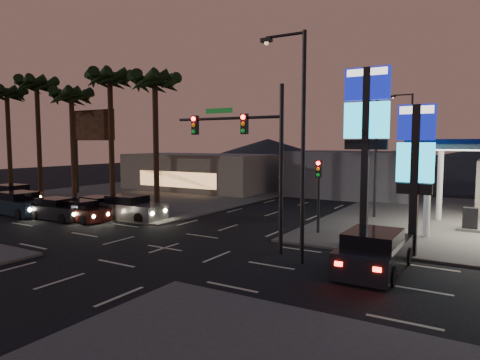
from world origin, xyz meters
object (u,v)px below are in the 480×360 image
Objects in this scene: pylon_sign_tall at (366,120)px; traffic_signal_mast at (249,144)px; car_lane_b_mid at (99,207)px; car_lane_a_mid at (81,211)px; car_lane_b_rear at (13,195)px; car_lane_a_front at (58,210)px; suv_station at (374,252)px; pylon_sign_short at (415,157)px; car_lane_b_front at (130,208)px; car_lane_a_rear at (20,204)px.

traffic_signal_mast is at bearing -143.48° from pylon_sign_tall.
car_lane_a_mid is at bearing -76.16° from car_lane_b_mid.
car_lane_b_mid is at bearing -1.60° from car_lane_b_rear.
car_lane_a_mid is 0.83× the size of car_lane_b_rear.
car_lane_a_front is 21.69m from suv_station.
suv_station reaches higher than car_lane_b_rear.
pylon_sign_short is at bearing -0.93° from car_lane_b_mid.
car_lane_b_mid is 0.84× the size of car_lane_b_rear.
pylon_sign_short is at bearing -21.80° from pylon_sign_tall.
car_lane_b_front is at bearing 164.66° from traffic_signal_mast.
suv_station is (31.52, -3.65, 0.03)m from car_lane_b_rear.
car_lane_b_rear reaches higher than car_lane_b_mid.
car_lane_a_front is 4.99m from car_lane_b_front.
car_lane_a_rear is at bearing -172.67° from car_lane_a_mid.
car_lane_b_rear is at bearing 169.14° from car_lane_a_mid.
pylon_sign_short reaches higher than suv_station.
pylon_sign_tall is 1.73× the size of suv_station.
traffic_signal_mast reaches higher than car_lane_a_front.
pylon_sign_short is 7.69m from traffic_signal_mast.
pylon_sign_short is 27.00m from car_lane_a_rear.
car_lane_a_rear is 1.02× the size of suv_station.
car_lane_a_front is 1.89m from car_lane_a_mid.
traffic_signal_mast reaches higher than car_lane_a_mid.
suv_station reaches higher than car_lane_a_mid.
pylon_sign_short is 32.76m from car_lane_b_rear.
pylon_sign_short is 21.71m from car_lane_b_mid.
pylon_sign_tall is at bearing 36.52° from traffic_signal_mast.
car_lane_b_front reaches higher than car_lane_a_mid.
pylon_sign_tall is at bearing 110.58° from suv_station.
car_lane_b_front is 0.98× the size of suv_station.
car_lane_b_rear is (-11.67, 2.24, 0.14)m from car_lane_a_mid.
car_lane_b_front is (2.41, 2.14, 0.13)m from car_lane_a_mid.
pylon_sign_tall is 2.05× the size of car_lane_b_mid.
car_lane_b_mid is at bearing 168.53° from traffic_signal_mast.
car_lane_a_front is (-22.67, -2.09, -3.97)m from pylon_sign_short.
pylon_sign_short is 1.53× the size of car_lane_a_front.
car_lane_a_rear is (-3.95, -0.23, 0.10)m from car_lane_a_front.
car_lane_a_rear is at bearing -160.58° from car_lane_b_front.
car_lane_a_mid is at bearing 175.93° from suv_station.
pylon_sign_tall is 21.19m from car_lane_a_front.
pylon_sign_tall reaches higher than car_lane_a_rear.
car_lane_a_mid is (-18.35, -2.58, -5.76)m from pylon_sign_tall.
suv_station is at bearing -69.42° from pylon_sign_tall.
car_lane_a_mid is (1.82, 0.51, -0.05)m from car_lane_a_front.
car_lane_b_front is 2.89m from car_lane_b_mid.
pylon_sign_short is at bearing 4.98° from car_lane_a_rear.
pylon_sign_short reaches higher than car_lane_b_rear.
car_lane_b_rear is (-30.02, -0.34, -5.62)m from pylon_sign_tall.
car_lane_b_front is 17.80m from suv_station.
traffic_signal_mast is 1.57× the size of car_lane_b_front.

